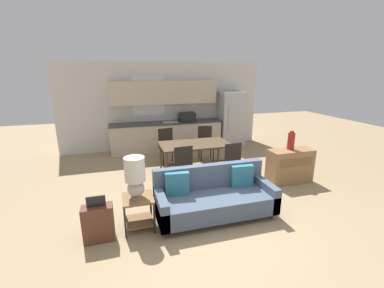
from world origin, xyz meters
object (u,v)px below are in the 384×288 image
vase (291,141)px  dining_chair_near_right (230,161)px  dining_table (195,146)px  couch (214,197)px  credenza (290,166)px  suitcase (98,223)px  side_table (138,207)px  refrigerator (231,119)px  dining_chair_near_left (182,165)px  table_lamp (135,176)px  dining_chair_far_left (167,145)px  dining_chair_far_right (206,142)px

vase → dining_chair_near_right: vase is taller
dining_table → couch: bearing=-97.8°
credenza → suitcase: size_ratio=1.39×
dining_chair_near_right → couch: bearing=48.9°
side_table → vase: 3.58m
refrigerator → dining_chair_near_left: 3.65m
table_lamp → suitcase: 0.85m
side_table → vase: (3.42, 0.90, 0.59)m
refrigerator → dining_chair_near_right: bearing=-114.8°
side_table → credenza: size_ratio=0.54×
refrigerator → side_table: (-3.41, -4.02, -0.54)m
refrigerator → dining_chair_near_right: (-1.29, -2.80, -0.39)m
table_lamp → dining_chair_far_left: 3.08m
table_lamp → couch: bearing=1.5°
dining_table → vase: bearing=-32.1°
dining_chair_far_left → dining_chair_far_right: bearing=-4.9°
vase → dining_chair_far_right: 2.39m
refrigerator → table_lamp: bearing=-130.5°
dining_chair_near_right → dining_chair_far_right: same height
credenza → couch: bearing=-159.0°
side_table → dining_chair_far_left: size_ratio=0.56×
dining_table → credenza: bearing=-33.2°
table_lamp → credenza: (3.43, 0.85, -0.51)m
side_table → dining_chair_far_right: (2.12, 2.86, 0.15)m
dining_chair_near_left → dining_chair_far_right: (1.09, 1.59, 0.00)m
dining_chair_near_left → vase: bearing=165.8°
dining_table → suitcase: bearing=-134.1°
table_lamp → dining_chair_near_left: (1.04, 1.27, -0.38)m
dining_table → couch: 2.07m
dining_chair_near_right → vase: bearing=160.6°
vase → dining_chair_near_right: size_ratio=0.43×
couch → dining_chair_far_left: 2.86m
side_table → dining_chair_far_left: (1.01, 2.88, 0.15)m
dining_table → table_lamp: bearing=-127.5°
credenza → dining_chair_far_left: bearing=139.9°
refrigerator → couch: refrigerator is taller
side_table → vase: size_ratio=1.30×
dining_chair_near_left → dining_chair_near_right: same height
dining_chair_far_left → dining_chair_near_right: size_ratio=1.00×
couch → dining_chair_near_right: size_ratio=2.13×
credenza → dining_chair_far_left: size_ratio=1.05×
couch → dining_chair_far_right: size_ratio=2.13×
vase → dining_chair_near_left: bearing=171.2°
side_table → dining_chair_near_left: (1.03, 1.27, 0.15)m
dining_table → dining_chair_far_left: (-0.55, 0.81, -0.16)m
credenza → vase: (0.00, 0.05, 0.57)m
couch → dining_chair_near_right: dining_chair_near_right is taller
table_lamp → dining_chair_near_right: table_lamp is taller
dining_chair_far_right → dining_chair_near_left: bearing=-116.9°
dining_table → vase: 2.21m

